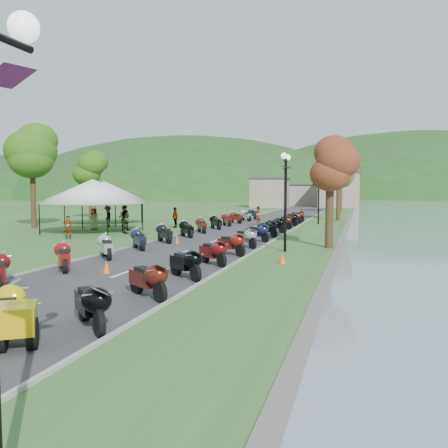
% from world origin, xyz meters
% --- Properties ---
extents(road, '(7.00, 120.00, 0.02)m').
position_xyz_m(road, '(0.00, 40.00, 0.01)').
color(road, '#3A3A3D').
rests_on(road, ground).
extents(hills_backdrop, '(360.00, 120.00, 76.00)m').
position_xyz_m(hills_backdrop, '(0.00, 200.00, 0.00)').
color(hills_backdrop, '#285621').
rests_on(hills_backdrop, ground).
extents(far_building, '(18.00, 16.00, 5.00)m').
position_xyz_m(far_building, '(-2.00, 85.00, 2.50)').
color(far_building, gray).
rests_on(far_building, ground).
extents(yellow_trike, '(2.63, 2.91, 1.13)m').
position_xyz_m(yellow_trike, '(1.50, 2.00, 0.56)').
color(yellow_trike, yellow).
rests_on(yellow_trike, ground).
extents(moto_row_left, '(2.60, 50.22, 1.10)m').
position_xyz_m(moto_row_left, '(-2.58, 20.14, 0.55)').
color(moto_row_left, '#331411').
rests_on(moto_row_left, ground).
extents(moto_row_right, '(2.60, 40.64, 1.10)m').
position_xyz_m(moto_row_right, '(2.64, 22.41, 0.55)').
color(moto_row_right, '#331411').
rests_on(moto_row_right, ground).
extents(vendor_tent_main, '(5.41, 5.41, 4.00)m').
position_xyz_m(vendor_tent_main, '(-10.49, 25.01, 2.00)').
color(vendor_tent_main, white).
rests_on(vendor_tent_main, ground).
extents(vendor_tent_side, '(5.09, 5.09, 4.00)m').
position_xyz_m(vendor_tent_side, '(-14.23, 33.01, 2.00)').
color(vendor_tent_side, white).
rests_on(vendor_tent_side, ground).
extents(tree_park_left, '(3.91, 3.91, 10.86)m').
position_xyz_m(tree_park_left, '(-17.60, 27.36, 5.43)').
color(tree_park_left, '#3C7218').
rests_on(tree_park_left, ground).
extents(tree_lakeside, '(2.59, 2.59, 7.20)m').
position_xyz_m(tree_lakeside, '(7.09, 20.25, 3.60)').
color(tree_lakeside, '#3C7218').
rests_on(tree_lakeside, ground).
extents(pedestrian_a, '(0.68, 0.61, 1.53)m').
position_xyz_m(pedestrian_a, '(-9.55, 20.42, 0.00)').
color(pedestrian_a, slate).
rests_on(pedestrian_a, ground).
extents(pedestrian_b, '(1.04, 0.68, 1.98)m').
position_xyz_m(pedestrian_b, '(-9.23, 27.41, 0.00)').
color(pedestrian_b, slate).
rests_on(pedestrian_b, ground).
extents(pedestrian_c, '(1.14, 1.24, 1.85)m').
position_xyz_m(pedestrian_c, '(-12.08, 29.86, 0.00)').
color(pedestrian_c, slate).
rests_on(pedestrian_c, ground).
extents(traffic_cone_near, '(0.31, 0.31, 0.49)m').
position_xyz_m(traffic_cone_near, '(-0.64, 9.82, 0.24)').
color(traffic_cone_near, '#F2590C').
rests_on(traffic_cone_near, ground).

